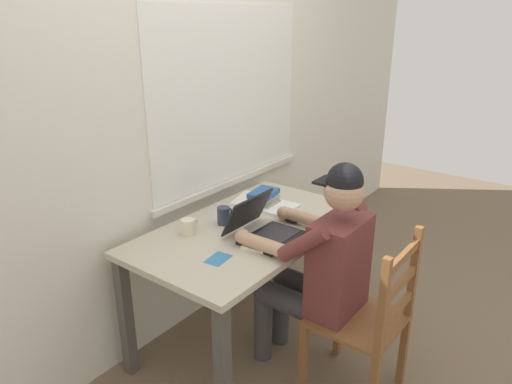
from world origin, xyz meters
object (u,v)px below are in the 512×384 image
(book_stack_main, at_px, (265,198))
(seated_person, at_px, (320,263))
(coffee_mug_dark, at_px, (224,215))
(landscape_photo_print, at_px, (218,259))
(desk, at_px, (249,242))
(coffee_mug_white, at_px, (189,227))
(wooden_chair, at_px, (368,320))
(computer_mouse, at_px, (291,220))
(laptop, at_px, (262,227))

(book_stack_main, bearing_deg, seated_person, -118.52)
(coffee_mug_dark, distance_m, landscape_photo_print, 0.42)
(desk, bearing_deg, coffee_mug_white, 143.23)
(desk, bearing_deg, coffee_mug_dark, 111.69)
(desk, xyz_separation_m, book_stack_main, (0.31, 0.12, 0.15))
(wooden_chair, distance_m, landscape_photo_print, 0.80)
(computer_mouse, height_order, coffee_mug_dark, coffee_mug_dark)
(coffee_mug_dark, bearing_deg, seated_person, -85.65)
(coffee_mug_white, bearing_deg, landscape_photo_print, -110.25)
(seated_person, height_order, book_stack_main, seated_person)
(seated_person, relative_size, coffee_mug_white, 10.84)
(seated_person, relative_size, book_stack_main, 5.71)
(wooden_chair, bearing_deg, desk, 89.31)
(coffee_mug_white, relative_size, landscape_photo_print, 0.87)
(laptop, distance_m, computer_mouse, 0.25)
(coffee_mug_white, bearing_deg, desk, -36.77)
(laptop, relative_size, coffee_mug_white, 2.94)
(seated_person, bearing_deg, coffee_mug_white, 111.44)
(laptop, height_order, computer_mouse, laptop)
(book_stack_main, relative_size, landscape_photo_print, 1.65)
(laptop, xyz_separation_m, coffee_mug_dark, (-0.00, 0.27, 0.00))
(computer_mouse, relative_size, landscape_photo_print, 0.77)
(landscape_photo_print, bearing_deg, computer_mouse, -12.60)
(desk, height_order, laptop, laptop)
(laptop, height_order, book_stack_main, laptop)
(desk, distance_m, computer_mouse, 0.27)
(landscape_photo_print, bearing_deg, wooden_chair, -67.18)
(computer_mouse, relative_size, coffee_mug_dark, 0.91)
(seated_person, xyz_separation_m, computer_mouse, (0.20, 0.31, 0.09))
(desk, distance_m, laptop, 0.20)
(desk, height_order, coffee_mug_white, coffee_mug_white)
(wooden_chair, distance_m, laptop, 0.71)
(laptop, bearing_deg, seated_person, -82.94)
(book_stack_main, bearing_deg, computer_mouse, -113.09)
(seated_person, distance_m, book_stack_main, 0.68)
(seated_person, bearing_deg, wooden_chair, -90.00)
(book_stack_main, distance_m, landscape_photo_print, 0.74)
(coffee_mug_white, xyz_separation_m, book_stack_main, (0.58, -0.08, 0.01))
(seated_person, xyz_separation_m, wooden_chair, (-0.00, -0.28, -0.22))
(seated_person, relative_size, computer_mouse, 12.26)
(wooden_chair, bearing_deg, computer_mouse, 71.19)
(wooden_chair, bearing_deg, seated_person, 90.00)
(wooden_chair, xyz_separation_m, landscape_photo_print, (-0.38, 0.64, 0.30))
(computer_mouse, distance_m, book_stack_main, 0.30)
(desk, height_order, landscape_photo_print, landscape_photo_print)
(coffee_mug_white, bearing_deg, coffee_mug_dark, -16.67)
(coffee_mug_dark, height_order, landscape_photo_print, coffee_mug_dark)
(desk, height_order, computer_mouse, computer_mouse)
(wooden_chair, height_order, coffee_mug_dark, wooden_chair)
(seated_person, distance_m, computer_mouse, 0.38)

